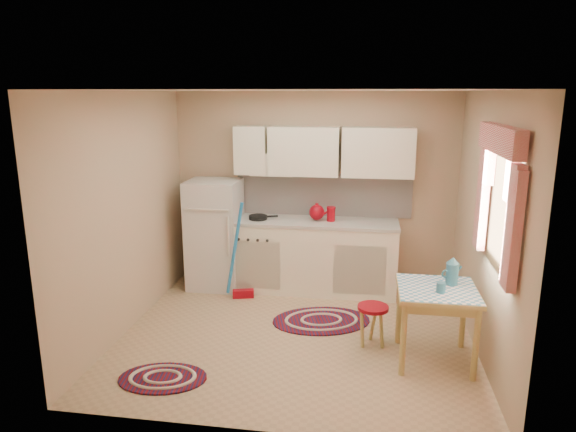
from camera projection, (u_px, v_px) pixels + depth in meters
The scene contains 14 objects.
room_shell at pixel (315, 182), 5.22m from camera, with size 3.64×3.60×2.52m.
fridge at pixel (215, 234), 6.61m from camera, with size 0.65×0.60×1.40m, color silver.
broom at pixel (242, 251), 6.23m from camera, with size 0.28×0.12×1.20m, color #1F77C2, non-canonical shape.
base_cabinets at pixel (307, 257), 6.54m from camera, with size 2.25×0.60×0.88m, color white.
countertop at pixel (307, 222), 6.43m from camera, with size 2.27×0.62×0.04m, color #B3B2AA.
frying_pan at pixel (258, 217), 6.46m from camera, with size 0.23×0.23×0.05m, color black.
red_kettle at pixel (317, 212), 6.38m from camera, with size 0.21×0.19×0.21m, color maroon, non-canonical shape.
red_canister at pixel (331, 215), 6.36m from camera, with size 0.10×0.10×0.16m, color maroon.
table at pixel (435, 325), 4.80m from camera, with size 0.72×0.72×0.72m, color tan.
stool at pixel (372, 326), 5.13m from camera, with size 0.31×0.31×0.42m, color maroon.
coffee_pot at pixel (452, 271), 4.78m from camera, with size 0.14×0.12×0.29m, color #28627C, non-canonical shape.
mug at pixel (441, 288), 4.61m from camera, with size 0.08×0.08×0.10m, color #28627C.
rug_center at pixel (321, 321), 5.71m from camera, with size 1.09×0.73×0.02m, color #660B0C, non-canonical shape.
rug_left at pixel (163, 378), 4.56m from camera, with size 0.79×0.52×0.02m, color #660B0C, non-canonical shape.
Camera 1 is at (0.66, -4.90, 2.48)m, focal length 32.00 mm.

